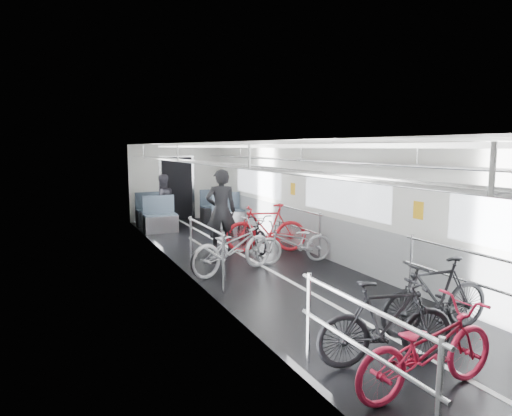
{
  "coord_description": "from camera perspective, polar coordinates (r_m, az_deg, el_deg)",
  "views": [
    {
      "loc": [
        -3.74,
        -7.33,
        2.33
      ],
      "look_at": [
        0.0,
        0.86,
        1.12
      ],
      "focal_mm": 32.0,
      "sensor_mm": 36.0,
      "label": 1
    }
  ],
  "objects": [
    {
      "name": "bike_left_mid",
      "position": [
        5.19,
        15.99,
        -13.63
      ],
      "size": [
        1.63,
        0.8,
        0.94
      ],
      "primitive_type": "imported",
      "rotation": [
        0.0,
        0.0,
        1.33
      ],
      "color": "black",
      "rests_on": "floor"
    },
    {
      "name": "bike_left_far",
      "position": [
        8.49,
        -2.96,
        -4.87
      ],
      "size": [
        1.98,
        1.18,
        0.98
      ],
      "primitive_type": "imported",
      "rotation": [
        0.0,
        0.0,
        1.88
      ],
      "color": "silver",
      "rests_on": "floor"
    },
    {
      "name": "bike_left_near",
      "position": [
        4.78,
        20.6,
        -16.08
      ],
      "size": [
        1.7,
        0.62,
        0.88
      ],
      "primitive_type": "imported",
      "rotation": [
        0.0,
        0.0,
        1.59
      ],
      "color": "#B11533",
      "rests_on": "floor"
    },
    {
      "name": "bike_right_mid",
      "position": [
        9.19,
        4.79,
        -4.29
      ],
      "size": [
        1.7,
        0.77,
        0.86
      ],
      "primitive_type": "imported",
      "rotation": [
        0.0,
        0.0,
        -1.69
      ],
      "color": "#9E9EA2",
      "rests_on": "floor"
    },
    {
      "name": "person_standing",
      "position": [
        10.08,
        -4.39,
        -0.38
      ],
      "size": [
        0.76,
        0.58,
        1.85
      ],
      "primitive_type": "imported",
      "rotation": [
        0.0,
        0.0,
        2.92
      ],
      "color": "black",
      "rests_on": "floor"
    },
    {
      "name": "bike_right_near",
      "position": [
        6.21,
        21.58,
        -10.18
      ],
      "size": [
        1.64,
        0.59,
        0.97
      ],
      "primitive_type": "imported",
      "rotation": [
        0.0,
        0.0,
        -1.65
      ],
      "color": "black",
      "rests_on": "floor"
    },
    {
      "name": "car_shell",
      "position": [
        9.92,
        -2.2,
        0.69
      ],
      "size": [
        3.02,
        14.01,
        2.41
      ],
      "color": "black",
      "rests_on": "ground"
    },
    {
      "name": "bike_right_far",
      "position": [
        10.12,
        1.29,
        -2.54
      ],
      "size": [
        1.87,
        1.05,
        1.08
      ],
      "primitive_type": "imported",
      "rotation": [
        0.0,
        0.0,
        -1.89
      ],
      "color": "red",
      "rests_on": "floor"
    },
    {
      "name": "person_seated",
      "position": [
        13.35,
        -11.6,
        0.82
      ],
      "size": [
        0.83,
        0.68,
        1.56
      ],
      "primitive_type": "imported",
      "rotation": [
        0.0,
        0.0,
        3.27
      ],
      "color": "#2F2D35",
      "rests_on": "floor"
    },
    {
      "name": "bike_aisle",
      "position": [
        10.32,
        -0.55,
        -2.97
      ],
      "size": [
        0.58,
        1.63,
        0.85
      ],
      "primitive_type": "imported",
      "rotation": [
        0.0,
        0.0,
        -0.01
      ],
      "color": "black",
      "rests_on": "floor"
    }
  ]
}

